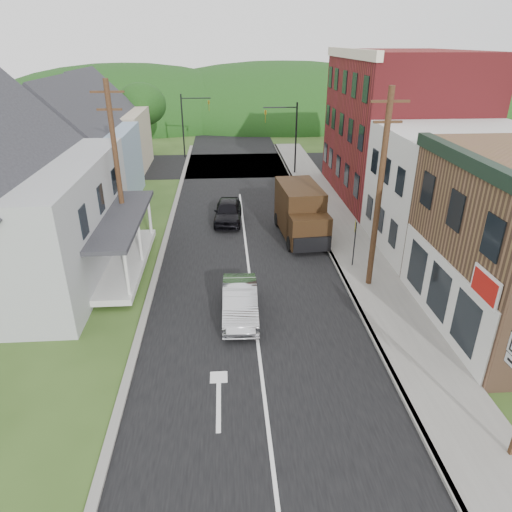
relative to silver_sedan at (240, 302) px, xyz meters
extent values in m
plane|color=#2D4719|center=(0.60, -1.26, -0.68)|extent=(120.00, 120.00, 0.00)
cube|color=black|center=(0.60, 8.74, -0.68)|extent=(9.00, 90.00, 0.02)
cube|color=black|center=(0.60, 25.74, -0.68)|extent=(60.00, 9.00, 0.02)
cube|color=slate|center=(6.50, 6.74, -0.61)|extent=(2.80, 55.00, 0.15)
cube|color=slate|center=(5.15, 6.74, -0.61)|extent=(0.20, 55.00, 0.15)
cube|color=slate|center=(-4.05, 6.74, -0.62)|extent=(0.30, 55.00, 0.12)
cube|color=silver|center=(11.90, 6.24, 2.57)|extent=(8.00, 7.00, 6.50)
cube|color=maroon|center=(11.90, 15.74, 4.32)|extent=(8.00, 12.00, 10.00)
cube|color=#7E95AC|center=(-10.40, 15.74, 1.82)|extent=(7.00, 8.00, 5.00)
cube|color=#B5A88C|center=(-10.90, 24.74, 1.82)|extent=(7.00, 8.00, 5.00)
cylinder|color=#472D19|center=(6.20, 2.24, 3.82)|extent=(0.26, 0.26, 9.00)
cube|color=#472D19|center=(6.20, 2.24, 7.72)|extent=(1.60, 0.10, 0.10)
cube|color=#472D19|center=(6.20, 2.24, 6.92)|extent=(1.20, 0.10, 0.10)
cylinder|color=#472D19|center=(-5.90, 6.74, 3.82)|extent=(0.26, 0.26, 9.00)
cube|color=#472D19|center=(-5.90, 6.74, 7.72)|extent=(1.60, 0.10, 0.10)
cube|color=#472D19|center=(-5.90, 6.74, 6.92)|extent=(1.20, 0.10, 0.10)
cylinder|color=black|center=(5.60, 22.24, 2.32)|extent=(0.14, 0.14, 6.00)
cylinder|color=black|center=(4.20, 22.24, 4.92)|extent=(2.80, 0.10, 0.10)
imported|color=olive|center=(3.00, 22.24, 4.22)|extent=(0.16, 0.20, 1.00)
cylinder|color=black|center=(-4.40, 29.24, 2.32)|extent=(0.14, 0.14, 6.00)
cylinder|color=black|center=(-3.00, 29.24, 4.92)|extent=(2.80, 0.10, 0.10)
imported|color=olive|center=(-1.80, 29.24, 4.22)|extent=(0.16, 0.20, 1.00)
cylinder|color=#382616|center=(-8.40, 30.74, 1.28)|extent=(0.36, 0.36, 3.92)
ellipsoid|color=#183510|center=(-8.40, 30.74, 4.22)|extent=(4.80, 4.80, 4.08)
ellipsoid|color=#183510|center=(0.60, 53.74, -0.68)|extent=(90.00, 30.00, 16.00)
imported|color=#B5B5BA|center=(0.00, 0.00, 0.00)|extent=(1.52, 4.16, 1.36)
imported|color=black|center=(-0.34, 11.12, 0.03)|extent=(1.95, 4.26, 1.42)
cube|color=black|center=(3.83, 8.85, 0.97)|extent=(2.47, 4.30, 2.73)
cube|color=black|center=(4.02, 6.41, 0.50)|extent=(2.28, 1.67, 1.79)
cube|color=black|center=(4.00, 6.59, 1.25)|extent=(2.06, 1.28, 0.05)
cube|color=black|center=(4.07, 5.61, 0.03)|extent=(2.08, 0.30, 0.85)
cylinder|color=black|center=(3.02, 6.43, -0.26)|extent=(0.33, 0.87, 0.85)
cylinder|color=black|center=(5.00, 6.57, -0.26)|extent=(0.33, 0.87, 0.85)
cylinder|color=black|center=(2.74, 10.19, -0.26)|extent=(0.33, 0.87, 0.85)
cylinder|color=black|center=(4.71, 10.34, -0.26)|extent=(0.33, 0.87, 0.85)
cube|color=silver|center=(7.13, -7.03, 2.05)|extent=(0.05, 0.59, 0.30)
cylinder|color=black|center=(5.92, 4.14, 0.64)|extent=(0.07, 0.07, 2.34)
cube|color=black|center=(5.86, 4.14, 1.62)|extent=(0.22, 0.66, 0.69)
cube|color=#DCDE0B|center=(5.87, 4.14, 1.62)|extent=(0.21, 0.60, 0.62)
camera|label=1|loc=(-0.48, -16.41, 9.96)|focal=32.00mm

